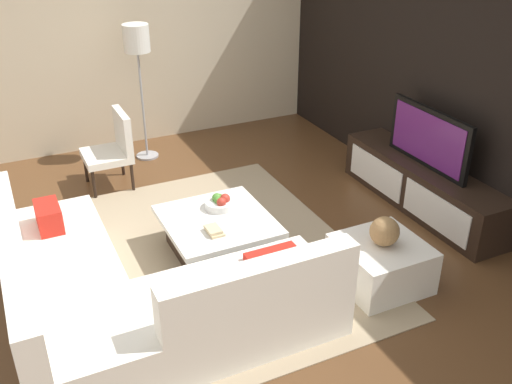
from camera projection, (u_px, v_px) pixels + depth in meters
ground_plane at (212, 261)px, 5.33m from camera, size 14.00×14.00×0.00m
feature_wall_back at (461, 77)px, 5.71m from camera, size 6.40×0.12×2.80m
side_wall_left at (130, 36)px, 7.32m from camera, size 0.12×5.20×2.80m
area_rug at (209, 255)px, 5.41m from camera, size 3.28×2.60×0.01m
media_console at (422, 186)px, 6.13m from camera, size 2.14×0.49×0.50m
television at (429, 138)px, 5.87m from camera, size 1.14×0.06×0.61m
sectional_couch at (129, 293)px, 4.46m from camera, size 2.37×2.33×0.82m
coffee_table at (218, 235)px, 5.36m from camera, size 1.00×0.95×0.38m
accent_chair_near at (114, 145)px, 6.50m from camera, size 0.54×0.51×0.87m
floor_lamp at (137, 48)px, 6.78m from camera, size 0.31×0.31×1.67m
ottoman at (381, 264)px, 4.95m from camera, size 0.70×0.70×0.40m
fruit_bowl at (220, 202)px, 5.43m from camera, size 0.28×0.28×0.14m
decorative_ball at (385, 231)px, 4.80m from camera, size 0.25×0.25×0.25m
book_stack at (214, 230)px, 5.05m from camera, size 0.20×0.13×0.05m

